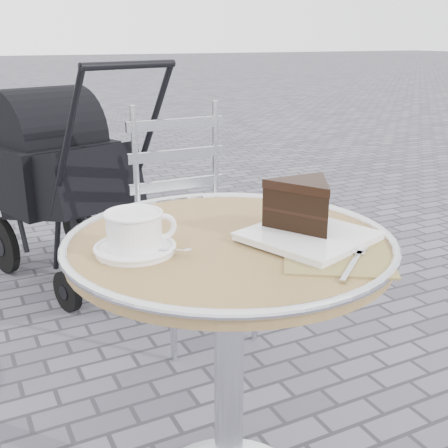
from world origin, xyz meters
name	(u,v)px	position (x,y,z in m)	size (l,w,h in m)	color
cafe_table	(229,307)	(0.00, 0.00, 0.57)	(0.72, 0.72, 0.74)	silver
cappuccino_set	(135,234)	(-0.20, 0.02, 0.77)	(0.17, 0.16, 0.08)	white
cake_plate_set	(306,211)	(0.15, -0.06, 0.79)	(0.29, 0.41, 0.13)	olive
bistro_chair	(185,193)	(0.30, 0.97, 0.56)	(0.41, 0.41, 0.90)	silver
baby_stroller	(60,182)	(-0.05, 1.71, 0.48)	(0.75, 1.11, 1.06)	black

